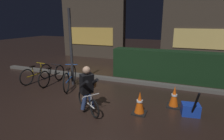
# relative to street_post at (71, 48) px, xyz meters

# --- Properties ---
(ground_plane) EXTENTS (40.00, 40.00, 0.00)m
(ground_plane) POSITION_rel_street_post_xyz_m (1.64, -1.20, -1.39)
(ground_plane) COLOR black
(sidewalk_curb) EXTENTS (12.00, 0.24, 0.12)m
(sidewalk_curb) POSITION_rel_street_post_xyz_m (1.64, 1.00, -1.33)
(sidewalk_curb) COLOR #56544F
(sidewalk_curb) RESTS_ON ground
(hedge_row) EXTENTS (4.80, 0.70, 1.21)m
(hedge_row) POSITION_rel_street_post_xyz_m (3.44, 1.90, -0.79)
(hedge_row) COLOR black
(hedge_row) RESTS_ON ground
(storefront_left) EXTENTS (4.28, 0.54, 4.30)m
(storefront_left) POSITION_rel_street_post_xyz_m (-1.83, 5.30, 0.75)
(storefront_left) COLOR #42382D
(storefront_left) RESTS_ON ground
(storefront_right) EXTENTS (4.68, 0.54, 3.98)m
(storefront_right) POSITION_rel_street_post_xyz_m (4.82, 6.00, 0.59)
(storefront_right) COLOR #42382D
(storefront_right) RESTS_ON ground
(street_post) EXTENTS (0.10, 0.10, 2.78)m
(street_post) POSITION_rel_street_post_xyz_m (0.00, 0.00, 0.00)
(street_post) COLOR #2D2D33
(street_post) RESTS_ON ground
(parked_bike_leftmost) EXTENTS (0.46, 1.56, 0.72)m
(parked_bike_leftmost) POSITION_rel_street_post_xyz_m (-1.51, -0.25, -1.06)
(parked_bike_leftmost) COLOR black
(parked_bike_leftmost) RESTS_ON ground
(parked_bike_left_mid) EXTENTS (0.46, 1.56, 0.72)m
(parked_bike_left_mid) POSITION_rel_street_post_xyz_m (-0.78, -0.21, -1.06)
(parked_bike_left_mid) COLOR black
(parked_bike_left_mid) RESTS_ON ground
(parked_bike_center_left) EXTENTS (0.63, 1.64, 0.80)m
(parked_bike_center_left) POSITION_rel_street_post_xyz_m (0.08, -0.29, -1.03)
(parked_bike_center_left) COLOR black
(parked_bike_center_left) RESTS_ON ground
(traffic_cone_near) EXTENTS (0.36, 0.36, 0.61)m
(traffic_cone_near) POSITION_rel_street_post_xyz_m (2.89, -1.30, -1.10)
(traffic_cone_near) COLOR black
(traffic_cone_near) RESTS_ON ground
(traffic_cone_far) EXTENTS (0.36, 0.36, 0.61)m
(traffic_cone_far) POSITION_rel_street_post_xyz_m (3.69, -0.55, -1.09)
(traffic_cone_far) COLOR black
(traffic_cone_far) RESTS_ON ground
(blue_crate) EXTENTS (0.48, 0.39, 0.30)m
(blue_crate) POSITION_rel_street_post_xyz_m (4.13, -0.90, -1.24)
(blue_crate) COLOR #193DB7
(blue_crate) RESTS_ON ground
(cyclist) EXTENTS (1.00, 0.74, 1.25)m
(cyclist) POSITION_rel_street_post_xyz_m (1.60, -1.69, -0.76)
(cyclist) COLOR black
(cyclist) RESTS_ON ground
(closed_umbrella) EXTENTS (0.16, 0.42, 0.79)m
(closed_umbrella) POSITION_rel_street_post_xyz_m (4.19, -1.15, -1.00)
(closed_umbrella) COLOR black
(closed_umbrella) RESTS_ON ground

